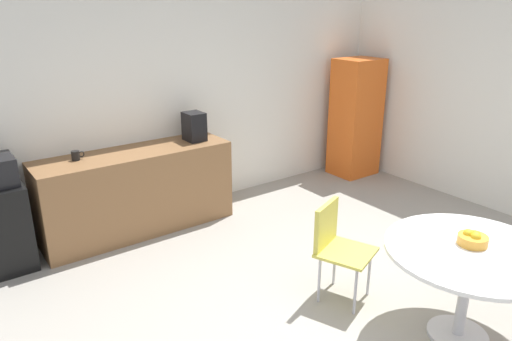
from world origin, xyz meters
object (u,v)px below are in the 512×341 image
round_table (469,264)px  chair_yellow (336,240)px  mug_white (76,156)px  coffee_maker (194,126)px  fruit_bowl (473,239)px  mug_green (197,135)px  locker_cabinet (356,118)px

round_table → chair_yellow: chair_yellow is taller
mug_white → coffee_maker: coffee_maker is taller
fruit_bowl → mug_white: 3.63m
fruit_bowl → mug_white: (-1.84, 3.12, 0.16)m
chair_yellow → fruit_bowl: size_ratio=3.98×
round_table → fruit_bowl: fruit_bowl is taller
mug_green → coffee_maker: 0.12m
locker_cabinet → round_table: 3.65m
round_table → chair_yellow: size_ratio=1.45×
round_table → mug_green: mug_green is taller
locker_cabinet → mug_white: locker_cabinet is taller
locker_cabinet → mug_green: bearing=177.4°
coffee_maker → mug_green: bearing=15.9°
round_table → fruit_bowl: 0.18m
locker_cabinet → chair_yellow: 3.21m
mug_green → coffee_maker: bearing=-164.1°
locker_cabinet → chair_yellow: locker_cabinet is taller
mug_white → coffee_maker: 1.31m
mug_white → coffee_maker: bearing=-2.6°
mug_white → mug_green: (1.34, -0.05, 0.00)m
mug_green → mug_white: bearing=178.0°
locker_cabinet → coffee_maker: size_ratio=5.16×
locker_cabinet → mug_green: size_ratio=12.80×
round_table → mug_white: bearing=119.3°
round_table → mug_green: bearing=97.9°
round_table → chair_yellow: bearing=111.5°
locker_cabinet → mug_white: bearing=177.6°
round_table → coffee_maker: (-0.47, 3.10, 0.44)m
chair_yellow → mug_green: size_ratio=6.43×
chair_yellow → mug_green: bearing=91.6°
fruit_bowl → coffee_maker: bearing=99.9°
fruit_bowl → locker_cabinet: bearing=55.9°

